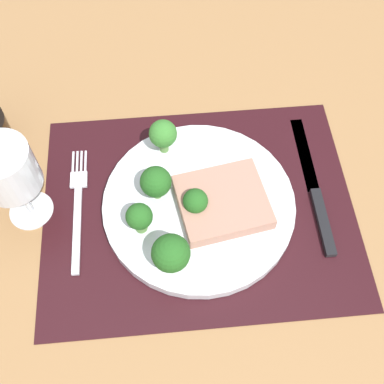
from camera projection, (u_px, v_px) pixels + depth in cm
name	position (u px, v px, depth cm)	size (l,w,h in cm)	color
ground_plane	(199.00, 213.00, 67.33)	(140.00, 110.00, 3.00)	#996D42
placemat	(199.00, 208.00, 65.90)	(42.82, 33.40, 0.30)	black
plate	(199.00, 204.00, 65.08)	(26.23, 26.23, 1.60)	silver
steak	(223.00, 202.00, 63.20)	(11.50, 10.20, 2.05)	tan
broccoli_front_edge	(195.00, 201.00, 61.54)	(3.32, 3.32, 4.28)	#5B8942
broccoli_near_fork	(171.00, 254.00, 56.40)	(4.74, 4.74, 6.48)	#6B994C
broccoli_near_steak	(156.00, 182.00, 61.98)	(4.19, 4.19, 5.57)	#5B8942
broccoli_back_left	(163.00, 134.00, 65.57)	(3.94, 3.94, 5.74)	#5B8942
broccoli_center	(139.00, 217.00, 59.71)	(3.46, 3.46, 5.09)	#5B8942
fork	(78.00, 207.00, 65.52)	(2.40, 19.20, 0.50)	silver
knife	(316.00, 194.00, 66.51)	(1.80, 23.00, 0.80)	black
wine_glass	(8.00, 172.00, 57.21)	(7.35, 7.35, 13.92)	silver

